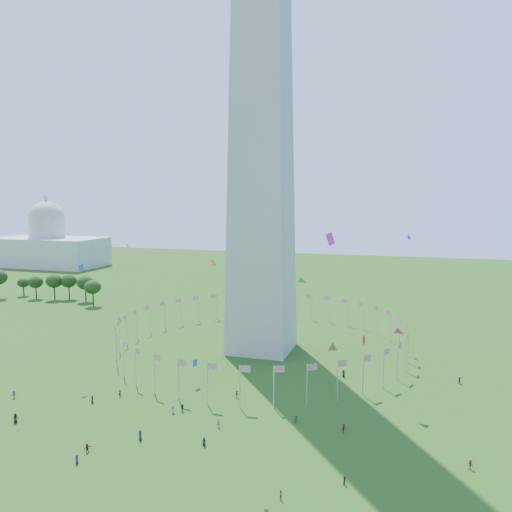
# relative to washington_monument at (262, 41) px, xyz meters

# --- Properties ---
(ground) EXTENTS (600.00, 600.00, 0.00)m
(ground) POSITION_rel_washington_monument_xyz_m (0.00, -50.00, -84.50)
(ground) COLOR #1E4810
(ground) RESTS_ON ground
(washington_monument) EXTENTS (16.80, 16.80, 169.00)m
(washington_monument) POSITION_rel_washington_monument_xyz_m (0.00, 0.00, 0.00)
(washington_monument) COLOR #B8B2A4
(washington_monument) RESTS_ON ground
(flag_ring) EXTENTS (80.24, 80.24, 9.00)m
(flag_ring) POSITION_rel_washington_monument_xyz_m (-0.00, 0.00, -80.00)
(flag_ring) COLOR silver
(flag_ring) RESTS_ON ground
(capitol_building) EXTENTS (70.00, 35.00, 46.00)m
(capitol_building) POSITION_rel_washington_monument_xyz_m (-180.00, 130.00, -61.50)
(capitol_building) COLOR beige
(capitol_building) RESTS_ON ground
(crowd) EXTENTS (93.62, 69.21, 1.93)m
(crowd) POSITION_rel_washington_monument_xyz_m (9.52, -48.93, -83.65)
(crowd) COLOR #194029
(crowd) RESTS_ON ground
(kites_aloft) EXTENTS (115.75, 78.28, 33.65)m
(kites_aloft) POSITION_rel_washington_monument_xyz_m (9.50, -27.70, -64.96)
(kites_aloft) COLOR #CC2699
(kites_aloft) RESTS_ON ground
(tree_line_west) EXTENTS (55.62, 15.45, 12.27)m
(tree_line_west) POSITION_rel_washington_monument_xyz_m (-105.84, 40.36, -79.15)
(tree_line_west) COLOR #2A4A18
(tree_line_west) RESTS_ON ground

